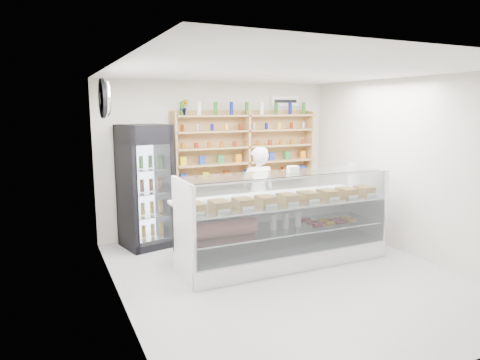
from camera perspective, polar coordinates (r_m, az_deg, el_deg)
room at (r=5.81m, az=6.55°, el=0.38°), size 5.00×5.00×5.00m
display_counter at (r=6.57m, az=5.78°, el=-7.72°), size 3.19×0.95×1.39m
shop_worker at (r=7.32m, az=2.39°, el=-2.09°), size 0.65×0.46×1.68m
drinks_cooler at (r=7.30m, az=-12.53°, el=-0.83°), size 0.88×0.86×2.06m
wall_shelving at (r=8.06m, az=0.90°, el=4.42°), size 2.84×0.28×1.33m
potted_plant at (r=7.58m, az=-7.50°, el=9.58°), size 0.18×0.16×0.27m
security_mirror at (r=6.14m, az=-17.44°, el=10.34°), size 0.15×0.50×0.50m
wall_sign at (r=8.58m, az=6.04°, el=10.40°), size 0.62×0.03×0.20m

